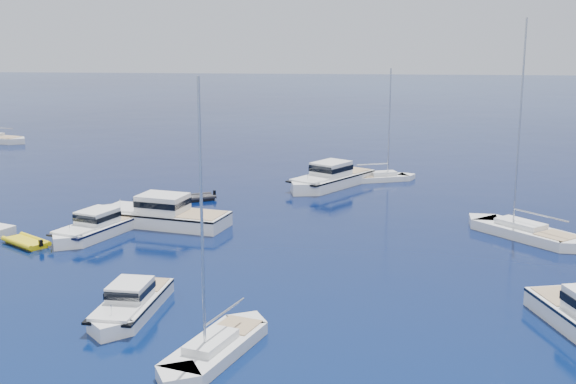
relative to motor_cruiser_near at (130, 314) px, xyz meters
name	(u,v)px	position (x,y,z in m)	size (l,w,h in m)	color
ground	(223,317)	(5.13, 0.05, 0.00)	(400.00, 400.00, 0.00)	#081F51
motor_cruiser_near	(130,314)	(0.00, 0.00, 0.00)	(2.63, 8.61, 2.26)	silver
motor_cruiser_left	(97,235)	(-7.03, 15.23, 0.00)	(2.90, 9.48, 2.49)	white
motor_cruiser_centre	(161,225)	(-3.00, 18.69, 0.00)	(3.67, 11.98, 3.15)	white
motor_cruiser_distant	(329,187)	(9.84, 34.19, 0.00)	(3.60, 11.76, 3.09)	white
sailboat_fore	(215,355)	(5.59, -4.79, 0.00)	(2.46, 9.45, 13.89)	silver
sailboat_mid_r	(525,237)	(24.93, 17.48, 0.00)	(2.94, 11.29, 16.60)	white
sailboat_centre	(380,181)	(14.87, 37.47, 0.00)	(2.06, 7.94, 11.67)	white
tender_yellow	(26,245)	(-11.26, 12.39, 0.00)	(2.17, 4.02, 0.95)	yellow
tender_grey_near	(562,247)	(26.97, 15.11, 0.00)	(1.63, 2.83, 0.95)	black
tender_grey_far	(193,200)	(-2.17, 27.25, 0.00)	(2.16, 3.99, 0.95)	black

